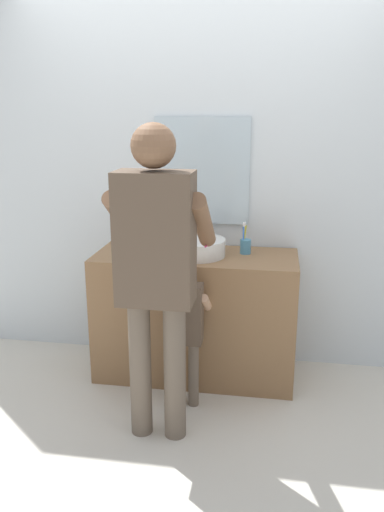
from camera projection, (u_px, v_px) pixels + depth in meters
The scene contains 8 objects.
ground_plane at pixel (188, 394), 3.29m from camera, with size 14.00×14.00×0.00m, color silver.
back_wall at pixel (203, 170), 3.51m from camera, with size 4.40×0.10×2.70m.
vanity_cabinet at pixel (196, 315), 3.46m from camera, with size 1.31×0.54×0.84m, color olive.
sink_basin at pixel (195, 247), 3.31m from camera, with size 0.39×0.39×0.11m.
faucet at pixel (201, 235), 3.52m from camera, with size 0.18×0.14×0.18m.
toothbrush_cup at pixel (245, 246), 3.36m from camera, with size 0.07×0.07×0.21m.
child_toddler at pixel (185, 322), 3.05m from camera, with size 0.28×0.28×0.91m.
adult_parent at pixel (156, 258), 2.64m from camera, with size 0.52×0.55×1.69m.
Camera 1 is at (0.50, -2.88, 1.75)m, focal length 36.26 mm.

